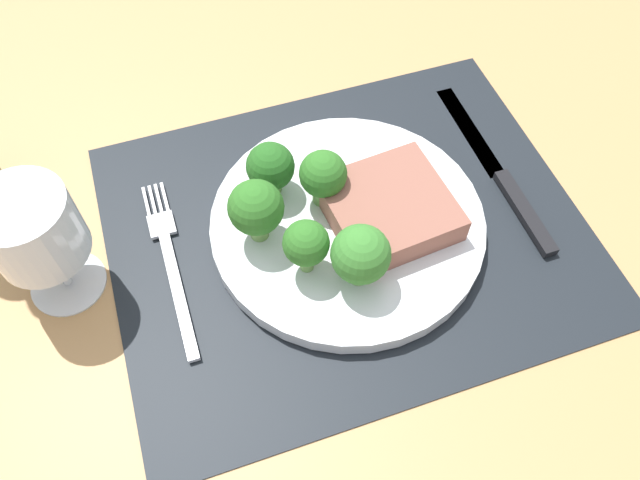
{
  "coord_description": "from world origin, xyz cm",
  "views": [
    {
      "loc": [
        -12.92,
        -30.21,
        48.61
      ],
      "look_at": [
        -3.17,
        -1.43,
        1.9
      ],
      "focal_mm": 34.8,
      "sensor_mm": 36.0,
      "label": 1
    }
  ],
  "objects_px": {
    "plate": "(347,223)",
    "knife": "(502,178)",
    "wine_glass": "(35,234)",
    "steak": "(389,208)",
    "fork": "(171,263)"
  },
  "relations": [
    {
      "from": "steak",
      "to": "knife",
      "type": "xyz_separation_m",
      "value": [
        0.13,
        0.02,
        -0.03
      ]
    },
    {
      "from": "plate",
      "to": "steak",
      "type": "distance_m",
      "value": 0.04
    },
    {
      "from": "fork",
      "to": "knife",
      "type": "xyz_separation_m",
      "value": [
        0.33,
        -0.01,
        0.0
      ]
    },
    {
      "from": "plate",
      "to": "fork",
      "type": "height_order",
      "value": "plate"
    },
    {
      "from": "steak",
      "to": "knife",
      "type": "distance_m",
      "value": 0.13
    },
    {
      "from": "knife",
      "to": "plate",
      "type": "bearing_deg",
      "value": -175.92
    },
    {
      "from": "steak",
      "to": "wine_glass",
      "type": "relative_size",
      "value": 0.89
    },
    {
      "from": "plate",
      "to": "fork",
      "type": "distance_m",
      "value": 0.17
    },
    {
      "from": "plate",
      "to": "knife",
      "type": "bearing_deg",
      "value": 1.83
    },
    {
      "from": "fork",
      "to": "wine_glass",
      "type": "distance_m",
      "value": 0.12
    },
    {
      "from": "steak",
      "to": "wine_glass",
      "type": "xyz_separation_m",
      "value": [
        -0.29,
        0.04,
        0.05
      ]
    },
    {
      "from": "plate",
      "to": "steak",
      "type": "bearing_deg",
      "value": -16.11
    },
    {
      "from": "knife",
      "to": "wine_glass",
      "type": "height_order",
      "value": "wine_glass"
    },
    {
      "from": "plate",
      "to": "wine_glass",
      "type": "relative_size",
      "value": 2.13
    },
    {
      "from": "plate",
      "to": "fork",
      "type": "relative_size",
      "value": 1.32
    }
  ]
}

